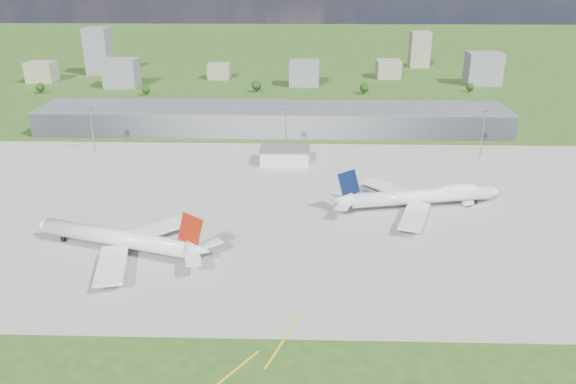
{
  "coord_description": "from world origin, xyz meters",
  "views": [
    {
      "loc": [
        19.93,
        -189.48,
        101.48
      ],
      "look_at": [
        13.53,
        36.21,
        9.0
      ],
      "focal_mm": 35.0,
      "sensor_mm": 36.0,
      "label": 1
    }
  ],
  "objects_px": {
    "airliner_red_twin": "(122,239)",
    "airliner_blue_quad": "(422,196)",
    "van_white_near": "(341,204)",
    "van_white_far": "(468,204)",
    "tug_yellow": "(159,251)"
  },
  "relations": [
    {
      "from": "van_white_near",
      "to": "van_white_far",
      "type": "relative_size",
      "value": 1.06
    },
    {
      "from": "airliner_blue_quad",
      "to": "van_white_near",
      "type": "bearing_deg",
      "value": 167.5
    },
    {
      "from": "airliner_red_twin",
      "to": "airliner_blue_quad",
      "type": "distance_m",
      "value": 128.37
    },
    {
      "from": "airliner_red_twin",
      "to": "van_white_near",
      "type": "relative_size",
      "value": 13.46
    },
    {
      "from": "tug_yellow",
      "to": "van_white_near",
      "type": "distance_m",
      "value": 84.17
    },
    {
      "from": "airliner_blue_quad",
      "to": "tug_yellow",
      "type": "xyz_separation_m",
      "value": [
        -106.51,
        -44.63,
        -4.78
      ]
    },
    {
      "from": "airliner_red_twin",
      "to": "airliner_blue_quad",
      "type": "height_order",
      "value": "airliner_red_twin"
    },
    {
      "from": "van_white_near",
      "to": "van_white_far",
      "type": "bearing_deg",
      "value": -77.91
    },
    {
      "from": "airliner_red_twin",
      "to": "tug_yellow",
      "type": "distance_m",
      "value": 14.55
    },
    {
      "from": "tug_yellow",
      "to": "van_white_far",
      "type": "xyz_separation_m",
      "value": [
        128.1,
        47.3,
        0.35
      ]
    },
    {
      "from": "airliner_red_twin",
      "to": "tug_yellow",
      "type": "xyz_separation_m",
      "value": [
        13.79,
        0.16,
        -4.66
      ]
    },
    {
      "from": "van_white_near",
      "to": "van_white_far",
      "type": "xyz_separation_m",
      "value": [
        57.27,
        1.83,
        -0.09
      ]
    },
    {
      "from": "tug_yellow",
      "to": "van_white_near",
      "type": "bearing_deg",
      "value": 7.91
    },
    {
      "from": "tug_yellow",
      "to": "van_white_near",
      "type": "xyz_separation_m",
      "value": [
        70.83,
        45.48,
        0.44
      ]
    },
    {
      "from": "van_white_near",
      "to": "tug_yellow",
      "type": "bearing_deg",
      "value": 132.97
    }
  ]
}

